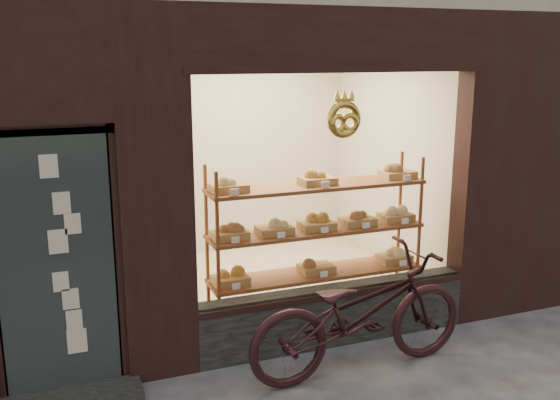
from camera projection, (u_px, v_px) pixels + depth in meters
name	position (u px, v px, depth m)	size (l,w,h in m)	color
display_shelf	(317.00, 244.00, 6.21)	(2.20, 0.45, 1.70)	brown
bicycle	(360.00, 313.00, 5.35)	(0.72, 2.06, 1.08)	black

